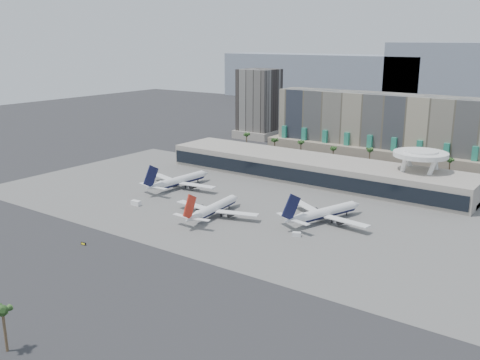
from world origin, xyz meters
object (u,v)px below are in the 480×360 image
Objects in this scene: airliner_left at (179,180)px; taxiway_sign at (83,244)px; airliner_right at (325,213)px; service_vehicle_b at (297,234)px; service_vehicle_a at (136,203)px; airliner_centre at (214,208)px.

airliner_left reaches higher than taxiway_sign.
airliner_left is at bearing 98.73° from taxiway_sign.
airliner_left reaches higher than airliner_right.
service_vehicle_a is at bearing 162.97° from service_vehicle_b.
airliner_left is 13.73× the size of service_vehicle_b.
airliner_right is at bearing 17.78° from service_vehicle_a.
service_vehicle_b is at bearing -5.84° from airliner_centre.
airliner_centre is at bearing 63.07° from taxiway_sign.
service_vehicle_a is (-80.74, -30.40, -2.76)m from airliner_right.
airliner_right reaches higher than airliner_centre.
service_vehicle_b is at bearing 3.12° from service_vehicle_a.
airliner_right is at bearing 43.58° from taxiway_sign.
airliner_right is at bearing 1.77° from airliner_left.
airliner_right reaches higher than taxiway_sign.
service_vehicle_b is at bearing 34.20° from taxiway_sign.
airliner_left is at bearing 139.92° from service_vehicle_b.
airliner_left is at bearing -163.47° from airliner_right.
taxiway_sign is (-18.88, -54.34, -3.16)m from airliner_centre.
taxiway_sign is at bearing -69.26° from service_vehicle_a.
airliner_centre is at bearing 156.53° from service_vehicle_b.
airliner_centre is at bearing 9.78° from service_vehicle_a.
service_vehicle_a is 2.00× the size of taxiway_sign.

